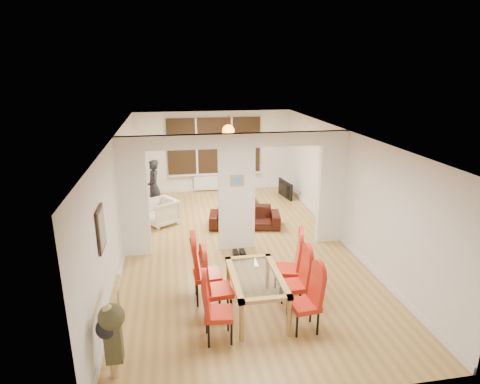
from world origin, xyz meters
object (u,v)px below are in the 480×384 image
object	(u,v)px
dining_chair_la	(218,309)
bottle	(231,196)
dining_chair_ra	(305,301)
sofa	(245,217)
dining_table	(256,294)
dining_chair_lc	(207,270)
armchair	(161,212)
dining_chair_rc	(288,265)
coffee_table	(238,205)
television	(283,189)
person	(154,187)
bowl	(230,200)
dining_chair_lb	(218,286)
dining_chair_rb	(295,281)

from	to	relation	value
dining_chair_la	bottle	size ratio (longest dim) A/B	3.55
dining_chair_ra	sofa	xyz separation A→B (m)	(-0.15, 4.31, -0.25)
dining_table	dining_chair_lc	bearing A→B (deg)	146.20
dining_table	armchair	world-z (taller)	dining_table
dining_chair_lc	dining_chair_rc	size ratio (longest dim) A/B	1.04
dining_chair_ra	coffee_table	xyz separation A→B (m)	(-0.09, 5.64, -0.39)
dining_chair_rc	armchair	distance (m)	4.44
sofa	television	size ratio (longest dim) A/B	1.93
sofa	bottle	size ratio (longest dim) A/B	6.12
dining_chair_ra	armchair	size ratio (longest dim) A/B	1.38
dining_chair_la	dining_chair_rc	bearing A→B (deg)	43.42
armchair	person	world-z (taller)	person
dining_table	person	distance (m)	5.49
dining_table	bottle	bearing A→B (deg)	86.10
sofa	bowl	bearing A→B (deg)	106.79
bowl	television	bearing A→B (deg)	22.57
dining_chair_lc	bowl	bearing A→B (deg)	74.54
armchair	person	size ratio (longest dim) A/B	0.49
armchair	dining_chair_la	bearing A→B (deg)	-21.54
television	dining_chair_rc	bearing A→B (deg)	155.69
person	television	world-z (taller)	person
dining_chair_la	person	bearing A→B (deg)	106.47
dining_chair_ra	person	size ratio (longest dim) A/B	0.67
armchair	coffee_table	bearing A→B (deg)	77.69
dining_chair_rc	armchair	xyz separation A→B (m)	(-2.31, 3.79, -0.22)
dining_chair_lb	dining_chair_lc	xyz separation A→B (m)	(-0.12, 0.53, 0.01)
dining_chair_ra	person	world-z (taller)	person
dining_chair_lc	armchair	world-z (taller)	dining_chair_lc
sofa	person	bearing A→B (deg)	157.52
dining_table	television	distance (m)	6.25
dining_chair_lb	armchair	bearing A→B (deg)	97.70
dining_chair_rc	television	distance (m)	5.59
dining_chair_lb	bottle	distance (m)	5.20
dining_chair_ra	dining_chair_rc	distance (m)	1.07
dining_chair_ra	sofa	bearing A→B (deg)	86.20
bowl	sofa	bearing A→B (deg)	-82.86
sofa	bottle	world-z (taller)	bottle
dining_chair_ra	person	bearing A→B (deg)	107.23
television	bottle	distance (m)	1.93
dining_chair_la	coffee_table	world-z (taller)	dining_chair_la
bowl	armchair	bearing A→B (deg)	-155.57
dining_chair_rb	armchair	world-z (taller)	dining_chair_rb
dining_chair_lb	bottle	xyz separation A→B (m)	(0.98, 5.11, -0.17)
dining_table	dining_chair_la	world-z (taller)	dining_chair_la
armchair	bottle	xyz separation A→B (m)	(1.96, 0.82, 0.06)
dining_chair_lb	dining_chair_lc	bearing A→B (deg)	97.74
dining_chair_la	dining_table	bearing A→B (deg)	46.09
dining_chair_ra	dining_chair_rb	world-z (taller)	dining_chair_rb
armchair	dining_chair_rc	bearing A→B (deg)	-0.94
dining_table	dining_chair_ra	world-z (taller)	dining_chair_ra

